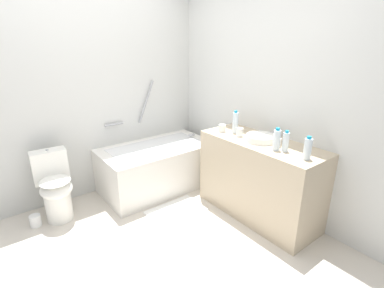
{
  "coord_description": "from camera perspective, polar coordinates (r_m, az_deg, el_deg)",
  "views": [
    {
      "loc": [
        -1.03,
        -2.0,
        1.83
      ],
      "look_at": [
        0.7,
        0.25,
        0.8
      ],
      "focal_mm": 26.78,
      "sensor_mm": 36.0,
      "label": 1
    }
  ],
  "objects": [
    {
      "name": "water_bottle_0",
      "position": [
        2.78,
        16.5,
        0.8
      ],
      "size": [
        0.07,
        0.07,
        0.22
      ],
      "color": "silver",
      "rests_on": "vanity_counter"
    },
    {
      "name": "sink_faucet",
      "position": [
        3.15,
        15.64,
        1.76
      ],
      "size": [
        0.13,
        0.15,
        0.06
      ],
      "color": "#A7A7AC",
      "rests_on": "vanity_counter"
    },
    {
      "name": "drinking_glass_2",
      "position": [
        3.11,
        9.49,
        2.33
      ],
      "size": [
        0.07,
        0.07,
        0.09
      ],
      "primitive_type": "cylinder",
      "color": "white",
      "rests_on": "vanity_counter"
    },
    {
      "name": "toilet",
      "position": [
        3.39,
        -25.6,
        -7.8
      ],
      "size": [
        0.37,
        0.5,
        0.75
      ],
      "rotation": [
        0.0,
        0.0,
        -1.64
      ],
      "color": "white",
      "rests_on": "ground_plane"
    },
    {
      "name": "water_bottle_3",
      "position": [
        3.21,
        8.62,
        4.27
      ],
      "size": [
        0.06,
        0.06,
        0.25
      ],
      "color": "silver",
      "rests_on": "vanity_counter"
    },
    {
      "name": "water_bottle_2",
      "position": [
        2.65,
        22.05,
        -0.86
      ],
      "size": [
        0.07,
        0.07,
        0.21
      ],
      "color": "silver",
      "rests_on": "vanity_counter"
    },
    {
      "name": "vanity_counter",
      "position": [
        3.19,
        13.13,
        -6.76
      ],
      "size": [
        0.54,
        1.33,
        0.86
      ],
      "primitive_type": "cube",
      "color": "tan",
      "rests_on": "ground_plane"
    },
    {
      "name": "bathtub",
      "position": [
        3.76,
        -6.84,
        -4.23
      ],
      "size": [
        1.42,
        0.78,
        1.35
      ],
      "color": "white",
      "rests_on": "ground_plane"
    },
    {
      "name": "wall_right_mirror",
      "position": [
        3.32,
        14.55,
        8.96
      ],
      "size": [
        0.1,
        3.12,
        2.48
      ],
      "primitive_type": "cube",
      "color": "silver",
      "rests_on": "ground_plane"
    },
    {
      "name": "toilet_paper_roll",
      "position": [
        3.49,
        -28.72,
        -13.26
      ],
      "size": [
        0.11,
        0.11,
        0.12
      ],
      "primitive_type": "cylinder",
      "color": "white",
      "rests_on": "ground_plane"
    },
    {
      "name": "drinking_glass_1",
      "position": [
        2.89,
        16.64,
        0.29
      ],
      "size": [
        0.07,
        0.07,
        0.08
      ],
      "primitive_type": "cylinder",
      "color": "white",
      "rests_on": "vanity_counter"
    },
    {
      "name": "ground_plane",
      "position": [
        2.9,
        -8.41,
        -19.49
      ],
      "size": [
        3.99,
        3.99,
        0.0
      ],
      "primitive_type": "plane",
      "color": "beige"
    },
    {
      "name": "water_bottle_1",
      "position": [
        2.77,
        18.17,
        0.43
      ],
      "size": [
        0.06,
        0.06,
        0.2
      ],
      "color": "silver",
      "rests_on": "vanity_counter"
    },
    {
      "name": "sink_basin",
      "position": [
        3.02,
        13.58,
        1.17
      ],
      "size": [
        0.31,
        0.31,
        0.06
      ],
      "primitive_type": "cylinder",
      "color": "white",
      "rests_on": "vanity_counter"
    },
    {
      "name": "drinking_glass_0",
      "position": [
        3.25,
        6.03,
        3.16
      ],
      "size": [
        0.08,
        0.08,
        0.08
      ],
      "primitive_type": "cylinder",
      "color": "white",
      "rests_on": "vanity_counter"
    },
    {
      "name": "bath_mat",
      "position": [
        3.35,
        -3.19,
        -13.17
      ],
      "size": [
        0.63,
        0.41,
        0.01
      ],
      "primitive_type": "cube",
      "color": "white",
      "rests_on": "ground_plane"
    },
    {
      "name": "wall_back_tiled",
      "position": [
        3.61,
        -20.7,
        9.18
      ],
      "size": [
        3.39,
        0.1,
        2.48
      ],
      "primitive_type": "cube",
      "color": "silver",
      "rests_on": "ground_plane"
    }
  ]
}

